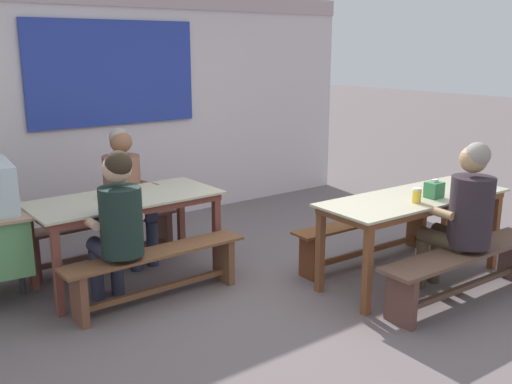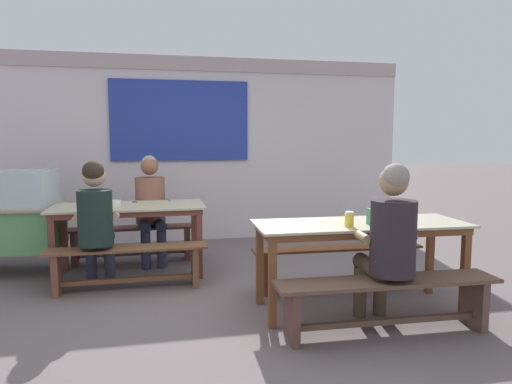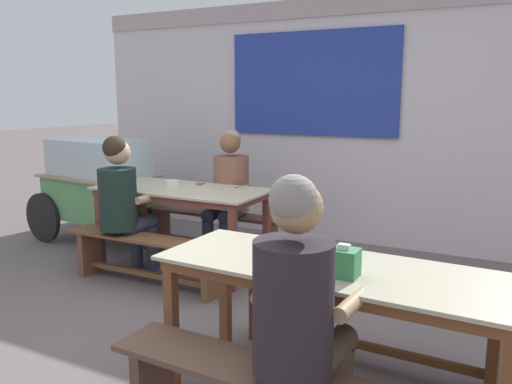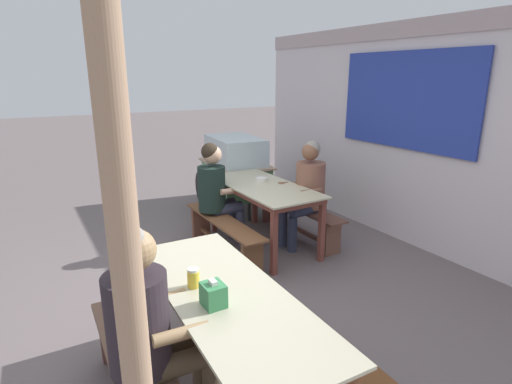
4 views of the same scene
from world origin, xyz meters
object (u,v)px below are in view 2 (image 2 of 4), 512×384
at_px(dining_table_far, 129,212).
at_px(bench_near_back, 337,262).
at_px(condiment_jar, 349,219).
at_px(person_near_front, 389,237).
at_px(food_cart, 2,214).
at_px(person_left_back_turned, 96,217).
at_px(soup_bowl, 115,203).
at_px(bench_near_front, 387,296).
at_px(bench_far_front, 128,262).
at_px(bench_far_back, 132,238).
at_px(tissue_box, 377,217).
at_px(dining_table_near, 360,231).
at_px(person_center_facing, 151,203).

distance_m(dining_table_far, bench_near_back, 2.28).
height_order(dining_table_far, condiment_jar, condiment_jar).
distance_m(person_near_front, condiment_jar, 0.39).
bearing_deg(person_near_front, food_cart, 145.92).
relative_size(person_left_back_turned, condiment_jar, 10.38).
bearing_deg(food_cart, soup_bowl, -12.48).
height_order(bench_near_front, soup_bowl, soup_bowl).
height_order(bench_far_front, bench_near_back, same).
bearing_deg(bench_near_back, bench_far_back, 143.86).
distance_m(bench_far_back, tissue_box, 3.07).
relative_size(dining_table_far, tissue_box, 10.21).
height_order(bench_near_back, bench_near_front, same).
distance_m(bench_near_front, condiment_jar, 0.68).
relative_size(bench_near_front, person_left_back_turned, 1.36).
xyz_separation_m(dining_table_far, condiment_jar, (1.85, -1.63, 0.14)).
bearing_deg(dining_table_near, dining_table_far, 143.57).
relative_size(dining_table_near, bench_near_back, 1.09).
bearing_deg(dining_table_near, soup_bowl, 144.36).
bearing_deg(condiment_jar, soup_bowl, 139.67).
relative_size(person_near_front, person_center_facing, 1.02).
height_order(dining_table_near, soup_bowl, soup_bowl).
height_order(dining_table_far, person_left_back_turned, person_left_back_turned).
bearing_deg(bench_near_front, bench_far_back, 128.01).
bearing_deg(dining_table_near, bench_far_back, 134.93).
xyz_separation_m(dining_table_far, soup_bowl, (-0.15, 0.07, 0.10)).
relative_size(person_near_front, tissue_box, 8.25).
bearing_deg(person_left_back_turned, bench_near_front, -34.09).
bearing_deg(soup_bowl, bench_far_back, 72.61).
xyz_separation_m(bench_far_back, food_cart, (-1.36, -0.20, 0.38)).
height_order(dining_table_near, bench_far_front, dining_table_near).
relative_size(person_near_front, condiment_jar, 10.61).
xyz_separation_m(bench_near_back, condiment_jar, (-0.18, -0.68, 0.55)).
relative_size(dining_table_far, bench_near_front, 0.93).
relative_size(food_cart, soup_bowl, 11.47).
relative_size(person_center_facing, condiment_jar, 10.44).
bearing_deg(person_left_back_turned, tissue_box, -25.37).
bearing_deg(person_near_front, dining_table_near, 91.70).
bearing_deg(bench_far_front, tissue_box, -27.12).
bearing_deg(bench_near_back, person_near_front, -90.15).
bearing_deg(bench_near_front, tissue_box, 75.54).
xyz_separation_m(bench_far_back, soup_bowl, (-0.15, -0.47, 0.51)).
xyz_separation_m(person_near_front, person_left_back_turned, (-2.31, 1.48, -0.01)).
xyz_separation_m(dining_table_far, bench_far_back, (-0.01, 0.54, -0.40)).
bearing_deg(bench_far_front, soup_bowl, 104.65).
bearing_deg(person_left_back_turned, dining_table_far, 59.55).
bearing_deg(dining_table_far, dining_table_near, -36.43).
relative_size(dining_table_far, soup_bowl, 11.40).
relative_size(dining_table_far, bench_near_back, 0.95).
xyz_separation_m(bench_near_front, person_center_facing, (-1.78, 2.51, 0.43)).
bearing_deg(food_cart, bench_near_front, -35.05).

